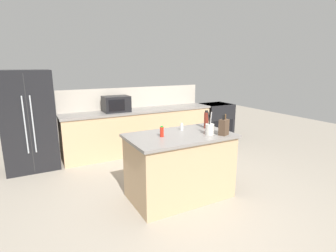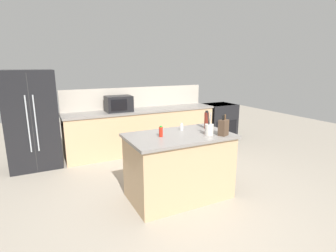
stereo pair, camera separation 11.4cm
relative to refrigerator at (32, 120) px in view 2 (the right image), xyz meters
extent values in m
plane|color=gray|center=(1.85, -2.25, -0.90)|extent=(14.00, 14.00, 0.00)
cube|color=tan|center=(2.15, -0.05, -0.45)|extent=(3.30, 0.62, 0.90)
cube|color=gray|center=(2.15, -0.05, 0.02)|extent=(3.34, 0.66, 0.04)
cube|color=#B2A899|center=(2.15, 0.27, 0.27)|extent=(3.30, 0.03, 0.46)
cube|color=tan|center=(1.85, -2.25, -0.45)|extent=(1.41, 0.83, 0.90)
cube|color=gray|center=(1.85, -2.25, 0.02)|extent=(1.47, 0.89, 0.04)
cube|color=black|center=(0.00, 0.00, 0.00)|extent=(0.88, 0.72, 1.80)
cube|color=#2D2D2D|center=(0.00, -0.36, 0.00)|extent=(0.01, 0.00, 1.71)
cylinder|color=#ADB2B7|center=(-0.06, -0.38, 0.00)|extent=(0.02, 0.02, 0.99)
cylinder|color=#ADB2B7|center=(0.06, -0.38, 0.00)|extent=(0.02, 0.02, 0.99)
cube|color=black|center=(4.23, -0.05, -0.44)|extent=(0.76, 0.64, 0.92)
cube|color=black|center=(4.23, -0.37, -0.56)|extent=(0.61, 0.01, 0.41)
cube|color=black|center=(4.23, -0.05, 0.01)|extent=(0.68, 0.58, 0.02)
cube|color=black|center=(1.63, -0.05, 0.20)|extent=(0.53, 0.38, 0.32)
cube|color=black|center=(1.58, -0.24, 0.20)|extent=(0.33, 0.01, 0.23)
cube|color=#4C3828|center=(2.37, -2.56, 0.15)|extent=(0.16, 0.14, 0.22)
cylinder|color=black|center=(2.34, -2.57, 0.29)|extent=(0.02, 0.02, 0.07)
cylinder|color=black|center=(2.37, -2.56, 0.29)|extent=(0.02, 0.02, 0.07)
cylinder|color=brown|center=(2.40, -2.55, 0.29)|extent=(0.02, 0.02, 0.07)
cylinder|color=beige|center=(2.21, -2.45, 0.11)|extent=(0.12, 0.12, 0.15)
cylinder|color=olive|center=(2.23, -2.44, 0.27)|extent=(0.01, 0.05, 0.18)
cylinder|color=black|center=(2.19, -2.44, 0.27)|extent=(0.01, 0.05, 0.18)
cylinder|color=#B2B2B7|center=(2.21, -2.46, 0.27)|extent=(0.01, 0.03, 0.18)
cylinder|color=maroon|center=(2.40, -2.11, 0.16)|extent=(0.07, 0.07, 0.25)
cylinder|color=black|center=(2.40, -2.11, 0.30)|extent=(0.04, 0.04, 0.03)
cylinder|color=silver|center=(2.00, -2.05, 0.08)|extent=(0.04, 0.04, 0.09)
cylinder|color=#B2B2B7|center=(2.00, -2.05, 0.14)|extent=(0.03, 0.03, 0.02)
cylinder|color=red|center=(1.57, -2.23, 0.11)|extent=(0.05, 0.05, 0.13)
cylinder|color=green|center=(1.57, -2.23, 0.18)|extent=(0.03, 0.03, 0.02)
cylinder|color=#567038|center=(2.43, -2.46, 0.08)|extent=(0.05, 0.05, 0.09)
cylinder|color=black|center=(2.43, -2.46, 0.13)|extent=(0.03, 0.03, 0.02)
camera|label=1|loc=(0.02, -5.28, 0.99)|focal=28.00mm
camera|label=2|loc=(0.12, -5.33, 0.99)|focal=28.00mm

